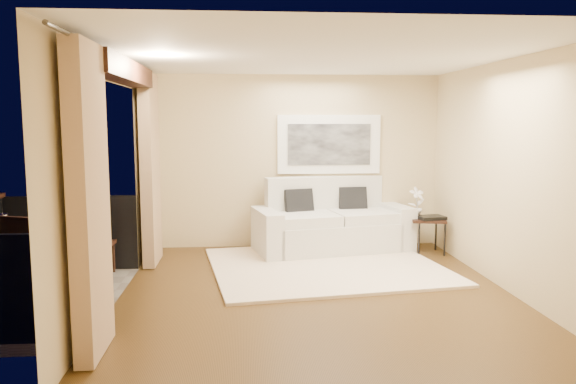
{
  "coord_description": "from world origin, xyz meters",
  "views": [
    {
      "loc": [
        -0.82,
        -6.29,
        1.99
      ],
      "look_at": [
        -0.24,
        1.06,
        1.05
      ],
      "focal_mm": 35.0,
      "sensor_mm": 36.0,
      "label": 1
    }
  ],
  "objects": [
    {
      "name": "vase",
      "position": [
        -3.31,
        -0.3,
        0.86
      ],
      "size": [
        0.04,
        0.04,
        0.18
      ],
      "primitive_type": "cylinder",
      "color": "white",
      "rests_on": "bistro_table"
    },
    {
      "name": "floor",
      "position": [
        0.0,
        0.0,
        0.0
      ],
      "size": [
        5.0,
        5.0,
        0.0
      ],
      "primitive_type": "plane",
      "color": "#4D3516",
      "rests_on": "ground"
    },
    {
      "name": "side_table",
      "position": [
        1.93,
        1.81,
        0.47
      ],
      "size": [
        0.58,
        0.58,
        0.53
      ],
      "rotation": [
        0.0,
        0.0,
        -0.21
      ],
      "color": "black",
      "rests_on": "floor"
    },
    {
      "name": "glass_b",
      "position": [
        -3.19,
        -0.08,
        0.83
      ],
      "size": [
        0.06,
        0.06,
        0.12
      ],
      "primitive_type": "cylinder",
      "color": "silver",
      "rests_on": "bistro_table"
    },
    {
      "name": "ice_bucket",
      "position": [
        -3.5,
        -0.0,
        0.87
      ],
      "size": [
        0.18,
        0.18,
        0.2
      ],
      "primitive_type": "cylinder",
      "color": "silver",
      "rests_on": "bistro_table"
    },
    {
      "name": "artwork",
      "position": [
        0.52,
        2.46,
        1.62
      ],
      "size": [
        1.62,
        0.07,
        0.92
      ],
      "color": "white",
      "rests_on": "room_shell"
    },
    {
      "name": "balcony_chair_near",
      "position": [
        -3.16,
        -0.63,
        0.6
      ],
      "size": [
        0.57,
        0.57,
        1.03
      ],
      "rotation": [
        0.0,
        0.0,
        -0.34
      ],
      "color": "black",
      "rests_on": "balcony"
    },
    {
      "name": "orchid",
      "position": [
        1.79,
        1.94,
        0.76
      ],
      "size": [
        0.28,
        0.22,
        0.46
      ],
      "primitive_type": "imported",
      "rotation": [
        0.0,
        0.0,
        0.25
      ],
      "color": "white",
      "rests_on": "side_table"
    },
    {
      "name": "bistro_table",
      "position": [
        -3.33,
        -0.15,
        0.69
      ],
      "size": [
        0.73,
        0.73,
        0.77
      ],
      "rotation": [
        0.0,
        0.0,
        -0.12
      ],
      "color": "black",
      "rests_on": "balcony"
    },
    {
      "name": "tray",
      "position": [
        1.95,
        1.75,
        0.56
      ],
      "size": [
        0.43,
        0.35,
        0.05
      ],
      "primitive_type": "cube",
      "rotation": [
        0.0,
        0.0,
        0.2
      ],
      "color": "black",
      "rests_on": "side_table"
    },
    {
      "name": "candle",
      "position": [
        -3.3,
        -0.03,
        0.81
      ],
      "size": [
        0.06,
        0.06,
        0.07
      ],
      "primitive_type": "cylinder",
      "color": "red",
      "rests_on": "bistro_table"
    },
    {
      "name": "room_shell",
      "position": [
        -2.13,
        0.0,
        2.52
      ],
      "size": [
        5.0,
        6.4,
        5.0
      ],
      "color": "white",
      "rests_on": "ground"
    },
    {
      "name": "curtains",
      "position": [
        -2.11,
        0.0,
        1.34
      ],
      "size": [
        0.16,
        4.8,
        2.64
      ],
      "color": "tan",
      "rests_on": "ground"
    },
    {
      "name": "balcony",
      "position": [
        -3.31,
        0.0,
        0.18
      ],
      "size": [
        1.81,
        2.6,
        1.17
      ],
      "color": "#605B56",
      "rests_on": "ground"
    },
    {
      "name": "balcony_chair_far",
      "position": [
        -2.72,
        0.86,
        0.51
      ],
      "size": [
        0.41,
        0.41,
        0.89
      ],
      "rotation": [
        0.0,
        0.0,
        3.07
      ],
      "color": "black",
      "rests_on": "balcony"
    },
    {
      "name": "sofa",
      "position": [
        0.5,
        2.1,
        0.4
      ],
      "size": [
        2.48,
        1.46,
        1.12
      ],
      "rotation": [
        0.0,
        0.0,
        0.21
      ],
      "color": "silver",
      "rests_on": "floor"
    },
    {
      "name": "rug",
      "position": [
        0.28,
        1.1,
        0.02
      ],
      "size": [
        3.39,
        3.06,
        0.04
      ],
      "primitive_type": "cube",
      "rotation": [
        0.0,
        0.0,
        0.15
      ],
      "color": "#FCE7CB",
      "rests_on": "floor"
    },
    {
      "name": "glass_a",
      "position": [
        -3.18,
        -0.24,
        0.83
      ],
      "size": [
        0.06,
        0.06,
        0.12
      ],
      "primitive_type": "cylinder",
      "color": "silver",
      "rests_on": "bistro_table"
    }
  ]
}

